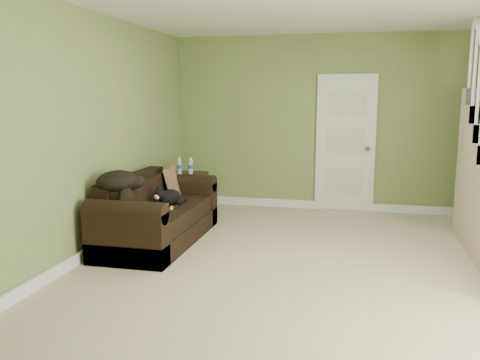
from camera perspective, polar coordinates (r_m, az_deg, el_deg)
The scene contains 13 objects.
floor at distance 5.24m, azimuth 9.40°, elevation -9.78°, with size 5.00×5.50×0.01m, color #BDAE89.
wall_back at distance 7.71m, azimuth 11.09°, elevation 6.23°, with size 5.00×0.04×2.60m, color olive.
wall_front at distance 2.25m, azimuth 5.44°, elevation -1.38°, with size 5.00×0.04×2.60m, color olive.
wall_left at distance 5.69m, azimuth -16.28°, elevation 4.91°, with size 0.04×5.50×2.60m, color olive.
baseboard_back at distance 7.84m, azimuth 10.80°, elevation -2.85°, with size 5.00×0.04×0.12m, color white.
baseboard_left at distance 5.90m, azimuth -15.45°, elevation -7.17°, with size 0.04×5.50×0.12m, color white.
door at distance 7.68m, azimuth 11.76°, elevation 4.00°, with size 0.86×0.12×2.02m.
sofa at distance 6.10m, azimuth -9.43°, elevation -4.07°, with size 0.86×1.99×0.79m.
side_table at distance 7.35m, azimuth -6.01°, elevation -1.57°, with size 0.51×0.51×0.84m.
cat at distance 6.08m, azimuth -8.01°, elevation -1.92°, with size 0.29×0.52×0.25m.
banana at distance 5.83m, azimuth -7.73°, elevation -3.16°, with size 0.05×0.17×0.05m, color yellow.
throw_pillow at distance 6.64m, azimuth -7.59°, elevation -0.29°, with size 0.11×0.43×0.43m, color #533321.
throw_blanket at distance 5.57m, azimuth -13.60°, elevation -0.10°, with size 0.41×0.54×0.22m, color black.
Camera 1 is at (0.30, -4.94, 1.73)m, focal length 38.00 mm.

